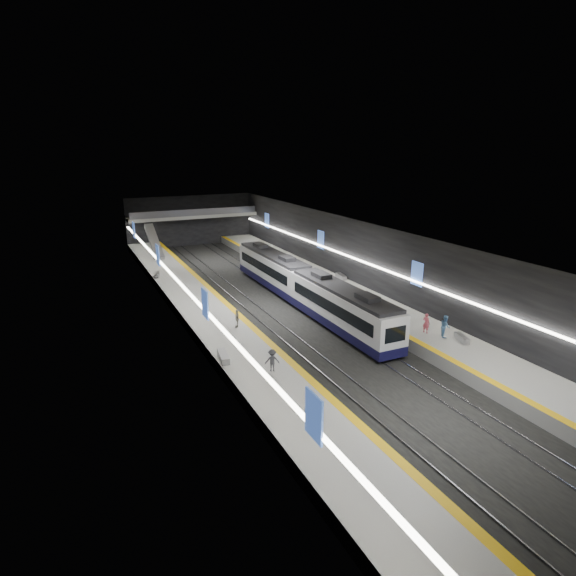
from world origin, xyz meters
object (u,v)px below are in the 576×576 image
escalator (154,241)px  train (303,285)px  passenger_left_b (272,361)px  passenger_right_a (426,323)px  bench_left_near (223,357)px  bench_left_far (157,275)px  passenger_left_a (237,318)px  bench_right_near (462,338)px  passenger_right_b (445,326)px  bench_right_far (341,276)px

escalator → train: bearing=-68.8°
passenger_left_b → passenger_right_a: bearing=-159.3°
bench_left_near → passenger_left_b: size_ratio=1.32×
bench_left_far → passenger_left_a: passenger_left_a is taller
bench_left_far → bench_right_near: bench_right_near is taller
escalator → passenger_left_b: size_ratio=5.10×
train → passenger_left_b: 17.01m
passenger_left_b → passenger_right_b: bearing=-164.6°
passenger_right_b → passenger_left_b: size_ratio=1.15×
bench_right_near → passenger_left_b: (-15.56, 1.61, 0.56)m
train → bench_left_far: size_ratio=17.31×
passenger_right_a → bench_left_near: bearing=66.5°
bench_left_far → bench_right_far: (19.00, -9.90, 0.03)m
bench_left_far → passenger_right_b: 33.27m
escalator → passenger_right_a: 41.52m
escalator → bench_left_near: 36.78m
train → escalator: bearing=111.2°
train → escalator: escalator is taller
escalator → bench_left_far: escalator is taller
bench_right_near → train: bearing=130.8°
bench_left_near → bench_right_near: bearing=-6.7°
bench_right_far → passenger_right_a: bearing=-90.7°
train → bench_left_far: train is taller
bench_left_near → bench_right_far: (19.00, 14.99, -0.01)m
passenger_left_b → train: bearing=-107.3°
bench_left_near → bench_right_near: size_ratio=1.12×
passenger_left_a → passenger_left_b: 8.81m
bench_right_near → passenger_right_a: size_ratio=1.11×
bench_left_near → passenger_left_a: passenger_left_a is taller
bench_left_near → bench_right_far: bearing=46.3°
bench_left_near → bench_right_near: bench_left_near is taller
bench_left_far → bench_right_far: size_ratio=0.88×
bench_left_near → bench_right_far: bench_left_near is taller
passenger_right_a → passenger_left_a: passenger_right_a is taller
escalator → passenger_left_a: size_ratio=5.19×
bench_right_far → passenger_left_b: (-16.54, -18.11, 0.54)m
escalator → bench_right_near: bearing=-68.9°
train → bench_left_near: 16.27m
train → bench_right_far: size_ratio=15.18×
passenger_right_b → passenger_left_a: (-14.29, 9.16, -0.13)m
train → escalator: size_ratio=3.76×
escalator → passenger_left_b: bearing=-89.3°
bench_left_far → bench_right_near: (18.02, -29.61, 0.01)m
bench_right_far → passenger_left_a: passenger_left_a is taller
train → bench_right_near: (6.02, -15.68, -0.97)m
bench_right_far → passenger_right_b: bearing=-87.7°
bench_left_near → bench_left_far: size_ratio=1.19×
bench_right_far → bench_left_near: bearing=-134.4°
bench_left_near → passenger_right_a: size_ratio=1.24×
train → bench_right_far: bearing=30.0°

